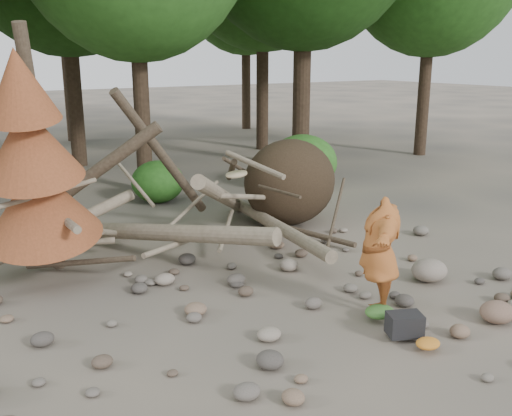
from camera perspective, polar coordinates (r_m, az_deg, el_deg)
ground at (r=8.72m, az=5.92°, el=-11.04°), size 120.00×120.00×0.00m
deadfall_pile at (r=12.77m, az=1.45°, el=2.08°), size 8.55×5.24×3.30m
dead_conifer at (r=9.79m, az=-21.33°, el=3.97°), size 2.06×2.16×4.35m
bush_mid at (r=15.38m, az=-9.79°, el=2.61°), size 1.40×1.40×1.12m
bush_right at (r=16.70m, az=4.70°, el=4.61°), size 2.00×2.00×1.60m
frisbee_thrower at (r=8.67m, az=12.27°, el=-4.54°), size 3.41×1.88×2.32m
backpack at (r=8.33m, az=14.61°, el=-11.56°), size 0.56×0.48×0.31m
cloth_green at (r=8.81m, az=12.24°, el=-10.39°), size 0.47×0.39×0.17m
cloth_orange at (r=8.14m, az=16.79°, el=-13.15°), size 0.35×0.29×0.13m
boulder_front_right at (r=9.25m, az=22.98°, el=-9.55°), size 0.53×0.48×0.32m
boulder_mid_right at (r=10.43m, az=16.95°, el=-5.98°), size 0.65×0.58×0.39m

